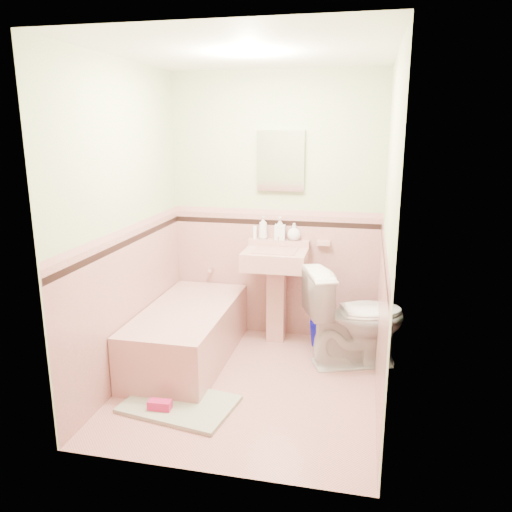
% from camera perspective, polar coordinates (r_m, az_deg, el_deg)
% --- Properties ---
extents(floor, '(2.20, 2.20, 0.00)m').
position_cam_1_polar(floor, '(4.20, -0.76, -14.20)').
color(floor, tan).
rests_on(floor, ground).
extents(ceiling, '(2.20, 2.20, 0.00)m').
position_cam_1_polar(ceiling, '(3.72, -0.89, 21.99)').
color(ceiling, white).
rests_on(ceiling, ground).
extents(wall_back, '(2.50, 0.00, 2.50)m').
position_cam_1_polar(wall_back, '(4.82, 2.18, 5.32)').
color(wall_back, beige).
rests_on(wall_back, ground).
extents(wall_front, '(2.50, 0.00, 2.50)m').
position_cam_1_polar(wall_front, '(2.73, -6.11, -1.75)').
color(wall_front, beige).
rests_on(wall_front, ground).
extents(wall_left, '(0.00, 2.50, 2.50)m').
position_cam_1_polar(wall_left, '(4.11, -14.56, 3.28)').
color(wall_left, beige).
rests_on(wall_left, ground).
extents(wall_right, '(0.00, 2.50, 2.50)m').
position_cam_1_polar(wall_right, '(3.67, 14.57, 2.01)').
color(wall_right, beige).
rests_on(wall_right, ground).
extents(wainscot_back, '(2.00, 0.00, 2.00)m').
position_cam_1_polar(wainscot_back, '(4.96, 2.09, -2.14)').
color(wainscot_back, tan).
rests_on(wainscot_back, ground).
extents(wainscot_front, '(2.00, 0.00, 2.00)m').
position_cam_1_polar(wainscot_front, '(2.99, -5.70, -13.75)').
color(wainscot_front, tan).
rests_on(wainscot_front, ground).
extents(wainscot_left, '(0.00, 2.20, 2.20)m').
position_cam_1_polar(wainscot_left, '(4.27, -13.87, -5.32)').
color(wainscot_left, tan).
rests_on(wainscot_left, ground).
extents(wainscot_right, '(0.00, 2.20, 2.20)m').
position_cam_1_polar(wainscot_right, '(3.86, 13.78, -7.46)').
color(wainscot_right, tan).
rests_on(wainscot_right, ground).
extents(accent_back, '(2.00, 0.00, 2.00)m').
position_cam_1_polar(accent_back, '(4.83, 2.13, 3.77)').
color(accent_back, black).
rests_on(accent_back, ground).
extents(accent_front, '(2.00, 0.00, 2.00)m').
position_cam_1_polar(accent_front, '(2.79, -5.92, -4.22)').
color(accent_front, black).
rests_on(accent_front, ground).
extents(accent_left, '(0.00, 2.20, 2.20)m').
position_cam_1_polar(accent_left, '(4.12, -14.22, 1.50)').
color(accent_left, black).
rests_on(accent_left, ground).
extents(accent_right, '(0.00, 2.20, 2.20)m').
position_cam_1_polar(accent_right, '(3.70, 14.17, 0.06)').
color(accent_right, black).
rests_on(accent_right, ground).
extents(cap_back, '(2.00, 0.00, 2.00)m').
position_cam_1_polar(cap_back, '(4.81, 2.14, 4.94)').
color(cap_back, tan).
rests_on(cap_back, ground).
extents(cap_front, '(2.00, 0.00, 2.00)m').
position_cam_1_polar(cap_front, '(2.76, -5.97, -2.25)').
color(cap_front, tan).
rests_on(cap_front, ground).
extents(cap_left, '(0.00, 2.20, 2.20)m').
position_cam_1_polar(cap_left, '(4.10, -14.31, 2.87)').
color(cap_left, tan).
rests_on(cap_left, ground).
extents(cap_right, '(0.00, 2.20, 2.20)m').
position_cam_1_polar(cap_right, '(3.68, 14.26, 1.57)').
color(cap_right, tan).
rests_on(cap_right, ground).
extents(bathtub, '(0.70, 1.50, 0.45)m').
position_cam_1_polar(bathtub, '(4.55, -7.64, -8.83)').
color(bathtub, tan).
rests_on(bathtub, floor).
extents(tub_faucet, '(0.04, 0.12, 0.04)m').
position_cam_1_polar(tub_faucet, '(5.06, -5.02, -1.49)').
color(tub_faucet, silver).
rests_on(tub_faucet, wall_back).
extents(sink, '(0.58, 0.48, 0.91)m').
position_cam_1_polar(sink, '(4.78, 2.17, -4.63)').
color(sink, tan).
rests_on(sink, floor).
extents(sink_faucet, '(0.02, 0.02, 0.10)m').
position_cam_1_polar(sink_faucet, '(4.77, 2.53, 1.56)').
color(sink_faucet, silver).
rests_on(sink_faucet, sink).
extents(medicine_cabinet, '(0.44, 0.04, 0.55)m').
position_cam_1_polar(medicine_cabinet, '(4.74, 2.78, 10.63)').
color(medicine_cabinet, white).
rests_on(medicine_cabinet, wall_back).
extents(soap_dish, '(0.12, 0.07, 0.04)m').
position_cam_1_polar(soap_dish, '(4.78, 7.62, 1.46)').
color(soap_dish, tan).
rests_on(soap_dish, wall_back).
extents(soap_bottle_left, '(0.11, 0.11, 0.22)m').
position_cam_1_polar(soap_bottle_left, '(4.82, 0.81, 3.23)').
color(soap_bottle_left, '#B2B2B2').
rests_on(soap_bottle_left, sink).
extents(soap_bottle_mid, '(0.11, 0.11, 0.22)m').
position_cam_1_polar(soap_bottle_mid, '(4.79, 2.71, 3.12)').
color(soap_bottle_mid, '#B2B2B2').
rests_on(soap_bottle_mid, sink).
extents(soap_bottle_right, '(0.16, 0.16, 0.16)m').
position_cam_1_polar(soap_bottle_right, '(4.77, 4.29, 2.73)').
color(soap_bottle_right, '#B2B2B2').
rests_on(soap_bottle_right, sink).
extents(tube, '(0.04, 0.04, 0.12)m').
position_cam_1_polar(tube, '(4.84, -0.14, 2.69)').
color(tube, white).
rests_on(tube, sink).
extents(toilet, '(0.96, 0.75, 0.86)m').
position_cam_1_polar(toilet, '(4.44, 11.05, -6.72)').
color(toilet, white).
rests_on(toilet, floor).
extents(bucket, '(0.26, 0.26, 0.23)m').
position_cam_1_polar(bucket, '(4.86, 7.39, -8.70)').
color(bucket, '#0507B4').
rests_on(bucket, floor).
extents(bath_mat, '(0.87, 0.65, 0.03)m').
position_cam_1_polar(bath_mat, '(3.94, -8.60, -16.15)').
color(bath_mat, gray).
rests_on(bath_mat, floor).
extents(shoe, '(0.17, 0.09, 0.07)m').
position_cam_1_polar(shoe, '(3.86, -10.76, -16.11)').
color(shoe, '#BF1E59').
rests_on(shoe, bath_mat).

